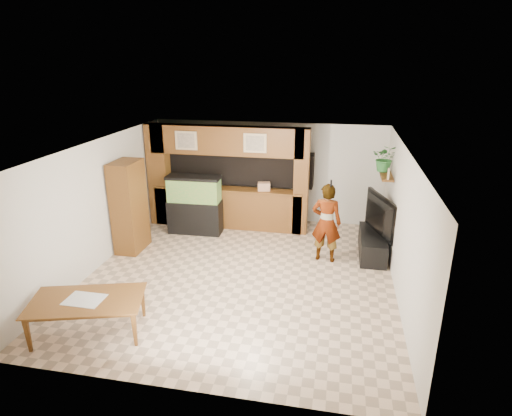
% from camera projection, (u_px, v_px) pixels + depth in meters
% --- Properties ---
extents(floor, '(6.50, 6.50, 0.00)m').
position_uv_depth(floor, '(241.00, 274.00, 8.66)').
color(floor, '#D2B191').
rests_on(floor, ground).
extents(ceiling, '(6.50, 6.50, 0.00)m').
position_uv_depth(ceiling, '(239.00, 148.00, 7.79)').
color(ceiling, white).
rests_on(ceiling, wall_back).
extents(wall_back, '(6.00, 0.00, 6.00)m').
position_uv_depth(wall_back, '(268.00, 172.00, 11.23)').
color(wall_back, beige).
rests_on(wall_back, floor).
extents(wall_left, '(0.00, 6.50, 6.50)m').
position_uv_depth(wall_left, '(98.00, 205.00, 8.77)').
color(wall_left, beige).
rests_on(wall_left, floor).
extents(wall_right, '(0.00, 6.50, 6.50)m').
position_uv_depth(wall_right, '(402.00, 226.00, 7.68)').
color(wall_right, beige).
rests_on(wall_right, floor).
extents(partition, '(4.20, 0.99, 2.60)m').
position_uv_depth(partition, '(227.00, 176.00, 10.83)').
color(partition, brown).
rests_on(partition, floor).
extents(wall_clock, '(0.05, 0.25, 0.25)m').
position_uv_depth(wall_clock, '(120.00, 165.00, 9.49)').
color(wall_clock, black).
rests_on(wall_clock, wall_left).
extents(wall_shelf, '(0.25, 0.90, 0.04)m').
position_uv_depth(wall_shelf, '(386.00, 176.00, 9.38)').
color(wall_shelf, brown).
rests_on(wall_shelf, wall_right).
extents(pantry_cabinet, '(0.51, 0.84, 2.05)m').
position_uv_depth(pantry_cabinet, '(129.00, 207.00, 9.49)').
color(pantry_cabinet, brown).
rests_on(pantry_cabinet, floor).
extents(trash_can, '(0.27, 0.27, 0.50)m').
position_uv_depth(trash_can, '(137.00, 238.00, 9.79)').
color(trash_can, '#B2B2B7').
rests_on(trash_can, floor).
extents(aquarium, '(1.31, 0.49, 1.45)m').
position_uv_depth(aquarium, '(195.00, 205.00, 10.52)').
color(aquarium, black).
rests_on(aquarium, floor).
extents(tv_stand, '(0.54, 1.48, 0.49)m').
position_uv_depth(tv_stand, '(372.00, 244.00, 9.45)').
color(tv_stand, black).
rests_on(tv_stand, floor).
extents(television, '(0.69, 1.46, 0.86)m').
position_uv_depth(television, '(375.00, 216.00, 9.23)').
color(television, black).
rests_on(television, tv_stand).
extents(photo_frame, '(0.04, 0.17, 0.22)m').
position_uv_depth(photo_frame, '(388.00, 174.00, 9.02)').
color(photo_frame, tan).
rests_on(photo_frame, wall_shelf).
extents(potted_plant, '(0.59, 0.52, 0.61)m').
position_uv_depth(potted_plant, '(385.00, 158.00, 9.55)').
color(potted_plant, '#2D7131').
rests_on(potted_plant, wall_shelf).
extents(person, '(0.67, 0.48, 1.72)m').
position_uv_depth(person, '(326.00, 223.00, 9.02)').
color(person, tan).
rests_on(person, floor).
extents(microphone, '(0.04, 0.11, 0.17)m').
position_uv_depth(microphone, '(331.00, 183.00, 8.55)').
color(microphone, black).
rests_on(microphone, person).
extents(dining_table, '(1.92, 1.40, 0.61)m').
position_uv_depth(dining_table, '(88.00, 317.00, 6.71)').
color(dining_table, brown).
rests_on(dining_table, floor).
extents(newspaper_a, '(0.58, 0.42, 0.01)m').
position_uv_depth(newspaper_a, '(84.00, 300.00, 6.64)').
color(newspaper_a, silver).
rests_on(newspaper_a, dining_table).
extents(counter_box, '(0.34, 0.26, 0.20)m').
position_uv_depth(counter_box, '(264.00, 187.00, 10.54)').
color(counter_box, tan).
rests_on(counter_box, partition).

